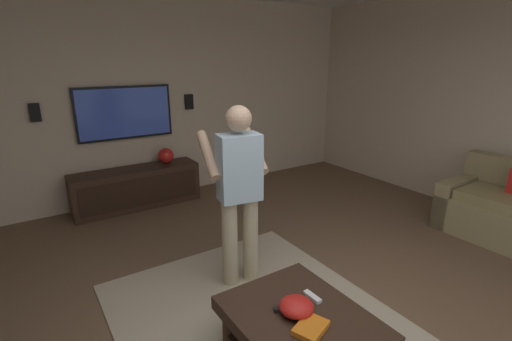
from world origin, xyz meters
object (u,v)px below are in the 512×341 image
at_px(vase_round, 166,156).
at_px(tv, 125,113).
at_px(remote_white, 312,297).
at_px(book, 311,328).
at_px(media_console, 137,188).
at_px(person_standing, 239,186).
at_px(remote_black, 285,309).
at_px(wall_speaker_left, 189,102).
at_px(bowl, 296,307).
at_px(wall_speaker_right, 35,112).
at_px(coffee_table, 300,328).

bearing_deg(vase_round, tv, 67.00).
xyz_separation_m(remote_white, book, (-0.23, 0.22, 0.01)).
distance_m(media_console, person_standing, 2.43).
xyz_separation_m(remote_black, wall_speaker_left, (3.57, -0.91, 0.96)).
relative_size(remote_black, book, 0.68).
height_order(bowl, wall_speaker_right, wall_speaker_right).
bearing_deg(bowl, coffee_table, -158.94).
bearing_deg(person_standing, wall_speaker_right, 37.43).
relative_size(vase_round, wall_speaker_right, 1.00).
bearing_deg(person_standing, media_console, 16.99).
height_order(book, vase_round, vase_round).
bearing_deg(remote_white, remote_black, 87.40).
bearing_deg(bowl, wall_speaker_left, -13.44).
distance_m(book, wall_speaker_left, 4.02).
height_order(media_console, vase_round, vase_round).
xyz_separation_m(media_console, remote_black, (-3.31, -0.04, 0.14)).
height_order(person_standing, remote_black, person_standing).
bearing_deg(bowl, media_console, 1.42).
relative_size(vase_round, wall_speaker_left, 1.00).
xyz_separation_m(bowl, wall_speaker_right, (3.63, 1.14, 0.92)).
bearing_deg(coffee_table, tv, 1.51).
bearing_deg(person_standing, coffee_table, -179.45).
bearing_deg(wall_speaker_left, vase_round, 113.24).
distance_m(media_console, bowl, 3.38).
height_order(remote_white, vase_round, vase_round).
distance_m(coffee_table, vase_round, 3.49).
xyz_separation_m(media_console, wall_speaker_right, (0.25, 1.05, 1.10)).
bearing_deg(wall_speaker_left, tv, 90.79).
relative_size(person_standing, wall_speaker_right, 7.45).
height_order(tv, remote_black, tv).
bearing_deg(wall_speaker_left, bowl, 166.56).
xyz_separation_m(tv, book, (-3.79, -0.06, -0.87)).
height_order(person_standing, wall_speaker_right, person_standing).
bearing_deg(person_standing, bowl, 179.61).
bearing_deg(remote_white, person_standing, -1.42).
distance_m(vase_round, wall_speaker_right, 1.69).
bearing_deg(wall_speaker_left, coffee_table, 166.86).
bearing_deg(book, tv, -110.24).
bearing_deg(book, vase_round, -117.54).
xyz_separation_m(remote_black, vase_round, (3.36, -0.42, 0.25)).
bearing_deg(person_standing, remote_black, 176.52).
bearing_deg(vase_round, remote_black, 172.82).
xyz_separation_m(coffee_table, person_standing, (1.08, -0.18, 0.64)).
relative_size(tv, remote_white, 8.51).
height_order(person_standing, wall_speaker_left, person_standing).
distance_m(person_standing, wall_speaker_left, 2.70).
xyz_separation_m(vase_round, wall_speaker_left, (0.21, -0.49, 0.72)).
relative_size(remote_white, book, 0.68).
bearing_deg(vase_round, bowl, 173.67).
relative_size(media_console, person_standing, 1.04).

